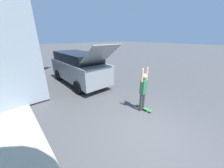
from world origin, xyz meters
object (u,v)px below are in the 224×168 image
at_px(car_down_street, 15,54).
at_px(skateboarder, 143,90).
at_px(skateboard, 144,108).
at_px(suv_parked, 79,67).

bearing_deg(car_down_street, skateboarder, -83.17).
relative_size(car_down_street, skateboard, 5.56).
height_order(skateboarder, skateboard, skateboarder).
relative_size(car_down_street, skateboarder, 2.27).
distance_m(suv_parked, skateboarder, 5.11).
xyz_separation_m(suv_parked, skateboarder, (0.40, -5.09, -0.15)).
bearing_deg(car_down_street, skateboard, -82.91).
height_order(car_down_street, skateboarder, skateboarder).
relative_size(skateboarder, skateboard, 2.45).
distance_m(car_down_street, skateboarder, 21.66).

